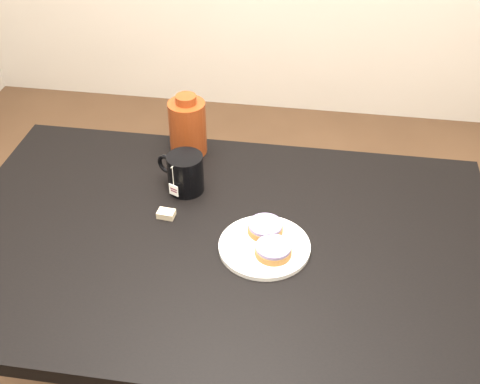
{
  "coord_description": "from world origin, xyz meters",
  "views": [
    {
      "loc": [
        0.22,
        -1.12,
        1.78
      ],
      "look_at": [
        0.03,
        0.12,
        0.81
      ],
      "focal_mm": 45.0,
      "sensor_mm": 36.0,
      "label": 1
    }
  ],
  "objects_px": {
    "mug": "(185,173)",
    "bagel_front": "(273,250)",
    "plate": "(264,246)",
    "teabag_pouch": "(166,214)",
    "table": "(221,261)",
    "bagel_back": "(265,228)",
    "bagel_package": "(188,127)"
  },
  "relations": [
    {
      "from": "mug",
      "to": "bagel_front",
      "type": "bearing_deg",
      "value": -16.98
    },
    {
      "from": "plate",
      "to": "mug",
      "type": "height_order",
      "value": "mug"
    },
    {
      "from": "mug",
      "to": "teabag_pouch",
      "type": "xyz_separation_m",
      "value": [
        -0.02,
        -0.13,
        -0.05
      ]
    },
    {
      "from": "table",
      "to": "mug",
      "type": "distance_m",
      "value": 0.27
    },
    {
      "from": "table",
      "to": "bagel_back",
      "type": "xyz_separation_m",
      "value": [
        0.11,
        0.03,
        0.11
      ]
    },
    {
      "from": "teabag_pouch",
      "to": "plate",
      "type": "bearing_deg",
      "value": -16.97
    },
    {
      "from": "plate",
      "to": "bagel_front",
      "type": "distance_m",
      "value": 0.04
    },
    {
      "from": "table",
      "to": "bagel_back",
      "type": "height_order",
      "value": "bagel_back"
    },
    {
      "from": "bagel_back",
      "to": "mug",
      "type": "bearing_deg",
      "value": 146.81
    },
    {
      "from": "bagel_back",
      "to": "bagel_front",
      "type": "height_order",
      "value": "same"
    },
    {
      "from": "bagel_back",
      "to": "bagel_package",
      "type": "relative_size",
      "value": 0.51
    },
    {
      "from": "plate",
      "to": "teabag_pouch",
      "type": "bearing_deg",
      "value": 163.03
    },
    {
      "from": "plate",
      "to": "teabag_pouch",
      "type": "distance_m",
      "value": 0.29
    },
    {
      "from": "table",
      "to": "bagel_back",
      "type": "bearing_deg",
      "value": 13.02
    },
    {
      "from": "table",
      "to": "teabag_pouch",
      "type": "height_order",
      "value": "teabag_pouch"
    },
    {
      "from": "bagel_front",
      "to": "teabag_pouch",
      "type": "bearing_deg",
      "value": 159.37
    },
    {
      "from": "teabag_pouch",
      "to": "bagel_package",
      "type": "bearing_deg",
      "value": 91.6
    },
    {
      "from": "table",
      "to": "plate",
      "type": "height_order",
      "value": "plate"
    },
    {
      "from": "bagel_front",
      "to": "mug",
      "type": "xyz_separation_m",
      "value": [
        -0.27,
        0.24,
        0.03
      ]
    },
    {
      "from": "bagel_front",
      "to": "bagel_package",
      "type": "bearing_deg",
      "value": 125.65
    },
    {
      "from": "bagel_package",
      "to": "bagel_front",
      "type": "bearing_deg",
      "value": -54.35
    },
    {
      "from": "table",
      "to": "bagel_package",
      "type": "bearing_deg",
      "value": 113.89
    },
    {
      "from": "teabag_pouch",
      "to": "bagel_package",
      "type": "distance_m",
      "value": 0.32
    },
    {
      "from": "bagel_back",
      "to": "teabag_pouch",
      "type": "distance_m",
      "value": 0.27
    },
    {
      "from": "teabag_pouch",
      "to": "bagel_package",
      "type": "height_order",
      "value": "bagel_package"
    },
    {
      "from": "table",
      "to": "bagel_front",
      "type": "bearing_deg",
      "value": -20.52
    },
    {
      "from": "table",
      "to": "mug",
      "type": "height_order",
      "value": "mug"
    },
    {
      "from": "table",
      "to": "teabag_pouch",
      "type": "bearing_deg",
      "value": 159.27
    },
    {
      "from": "plate",
      "to": "mug",
      "type": "relative_size",
      "value": 1.46
    },
    {
      "from": "teabag_pouch",
      "to": "mug",
      "type": "bearing_deg",
      "value": 79.02
    },
    {
      "from": "table",
      "to": "teabag_pouch",
      "type": "distance_m",
      "value": 0.19
    },
    {
      "from": "bagel_front",
      "to": "mug",
      "type": "height_order",
      "value": "mug"
    }
  ]
}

